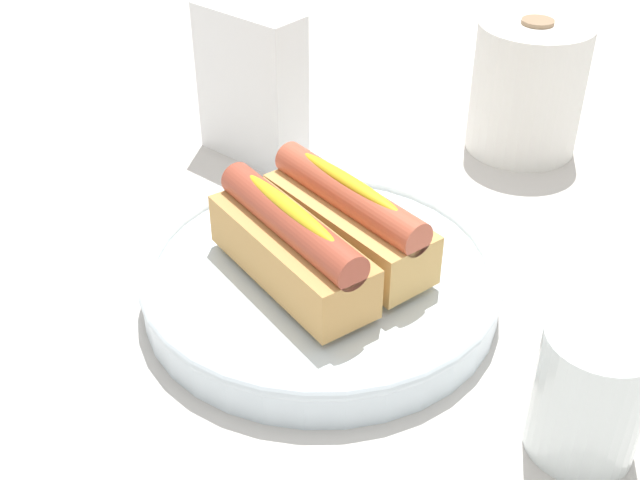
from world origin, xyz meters
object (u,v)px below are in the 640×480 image
at_px(hotdog_back, 348,218).
at_px(serving_bowl, 320,279).
at_px(hotdog_front, 291,245).
at_px(napkin_box, 251,85).
at_px(water_glass, 589,398).
at_px(paper_towel_roll, 527,88).

bearing_deg(hotdog_back, serving_bowl, -101.58).
bearing_deg(hotdog_front, napkin_box, 138.51).
xyz_separation_m(serving_bowl, hotdog_back, (0.01, 0.03, 0.04)).
xyz_separation_m(serving_bowl, hotdog_front, (-0.01, -0.03, 0.04)).
bearing_deg(water_glass, napkin_box, 159.38).
bearing_deg(serving_bowl, water_glass, -3.39).
xyz_separation_m(paper_towel_roll, napkin_box, (-0.20, -0.18, 0.01)).
bearing_deg(hotdog_back, napkin_box, 150.25).
height_order(hotdog_back, napkin_box, napkin_box).
relative_size(hotdog_front, paper_towel_roll, 1.18).
distance_m(water_glass, paper_towel_roll, 0.40).
distance_m(hotdog_front, napkin_box, 0.26).
relative_size(water_glass, paper_towel_roll, 0.67).
bearing_deg(serving_bowl, paper_towel_roll, 89.17).
bearing_deg(hotdog_front, hotdog_back, 78.42).
bearing_deg(hotdog_back, hotdog_front, -101.58).
relative_size(serving_bowl, paper_towel_roll, 2.04).
bearing_deg(serving_bowl, hotdog_front, -101.58).
relative_size(water_glass, napkin_box, 0.60).
bearing_deg(napkin_box, hotdog_back, -27.65).
distance_m(serving_bowl, paper_towel_roll, 0.33).
relative_size(serving_bowl, hotdog_back, 1.74).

